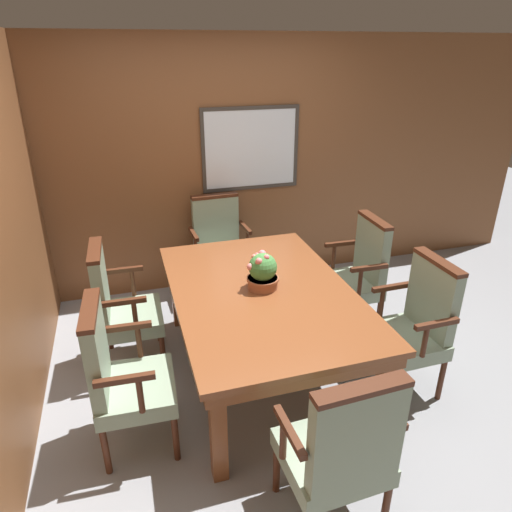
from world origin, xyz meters
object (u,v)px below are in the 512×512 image
object	(u,v)px
chair_right_far	(358,271)
chair_head_near	(341,449)
chair_right_near	(415,322)
potted_plant	(262,272)
chair_left_near	(121,374)
dining_table	(262,300)
chair_head_far	(219,244)
chair_left_far	(119,304)

from	to	relation	value
chair_right_far	chair_head_near	bearing A→B (deg)	-28.99
chair_right_far	chair_right_near	size ratio (longest dim) A/B	1.00
chair_right_far	chair_head_near	distance (m)	2.00
chair_right_near	potted_plant	distance (m)	1.14
chair_left_near	potted_plant	xyz separation A→B (m)	(1.03, 0.45, 0.32)
dining_table	chair_right_near	bearing A→B (deg)	-24.27
dining_table	potted_plant	bearing A→B (deg)	66.73
dining_table	chair_head_far	xyz separation A→B (m)	(-0.02, 1.34, -0.10)
chair_head_near	chair_left_near	xyz separation A→B (m)	(-1.01, 0.89, 0.00)
chair_left_far	chair_right_near	distance (m)	2.19
chair_left_near	chair_left_far	bearing A→B (deg)	1.98
chair_left_far	potted_plant	distance (m)	1.14
chair_head_far	chair_left_near	bearing A→B (deg)	-122.09
chair_right_near	chair_left_near	size ratio (longest dim) A/B	1.00
chair_right_far	chair_head_near	size ratio (longest dim) A/B	1.00
dining_table	chair_head_near	distance (m)	1.32
chair_right_near	chair_left_far	bearing A→B (deg)	-114.22
dining_table	chair_left_near	bearing A→B (deg)	-157.40
dining_table	chair_left_near	world-z (taller)	chair_left_near
chair_right_near	chair_head_near	size ratio (longest dim) A/B	1.00
chair_right_near	chair_left_near	bearing A→B (deg)	-91.46
chair_right_far	chair_right_near	world-z (taller)	same
chair_head_far	chair_left_near	size ratio (longest dim) A/B	1.00
chair_right_near	chair_left_near	distance (m)	2.02
chair_left_far	chair_head_far	xyz separation A→B (m)	(0.99, 0.92, 0.00)
chair_left_near	chair_head_near	bearing A→B (deg)	-128.51
chair_left_far	chair_head_far	distance (m)	1.35
chair_right_near	chair_right_far	bearing A→B (deg)	178.76
chair_head_far	potted_plant	distance (m)	1.35
chair_right_far	chair_left_near	size ratio (longest dim) A/B	1.00
dining_table	chair_left_near	xyz separation A→B (m)	(-1.02, -0.43, -0.10)
chair_head_near	chair_head_far	distance (m)	2.66
chair_right_near	chair_head_far	distance (m)	2.06
chair_left_far	dining_table	bearing A→B (deg)	-111.40
chair_left_far	chair_left_near	xyz separation A→B (m)	(-0.01, -0.85, 0.00)
dining_table	chair_head_far	world-z (taller)	chair_head_far
chair_right_far	chair_right_near	bearing A→B (deg)	1.07
dining_table	chair_right_near	xyz separation A→B (m)	(1.00, -0.45, -0.10)
dining_table	chair_head_near	bearing A→B (deg)	-90.38
chair_left_near	chair_right_far	bearing A→B (deg)	-64.94
chair_right_near	chair_head_far	world-z (taller)	same
chair_right_far	chair_left_near	bearing A→B (deg)	-66.19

